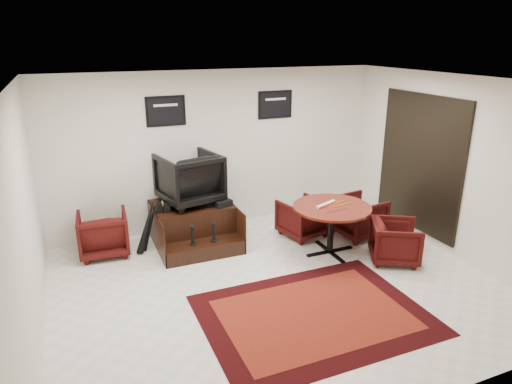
% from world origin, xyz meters
% --- Properties ---
extents(ground, '(6.00, 6.00, 0.00)m').
position_xyz_m(ground, '(0.00, 0.00, 0.00)').
color(ground, silver).
rests_on(ground, ground).
extents(room_shell, '(6.02, 5.02, 2.81)m').
position_xyz_m(room_shell, '(0.41, 0.12, 1.79)').
color(room_shell, silver).
rests_on(room_shell, ground).
extents(area_rug, '(2.76, 2.07, 0.01)m').
position_xyz_m(area_rug, '(0.13, -0.82, 0.01)').
color(area_rug, black).
rests_on(area_rug, ground).
extents(shine_podium, '(1.30, 1.34, 0.67)m').
position_xyz_m(shine_podium, '(-0.68, 1.85, 0.31)').
color(shine_podium, black).
rests_on(shine_podium, ground).
extents(shine_chair, '(1.07, 1.02, 0.94)m').
position_xyz_m(shine_chair, '(-0.68, 1.99, 1.14)').
color(shine_chair, black).
rests_on(shine_chair, shine_podium).
extents(shoes_pair, '(0.27, 0.32, 0.10)m').
position_xyz_m(shoes_pair, '(-1.18, 1.82, 0.72)').
color(shoes_pair, black).
rests_on(shoes_pair, shine_podium).
extents(polish_kit, '(0.32, 0.26, 0.10)m').
position_xyz_m(polish_kit, '(-0.23, 1.64, 0.72)').
color(polish_kit, black).
rests_on(polish_kit, shine_podium).
extents(umbrella_black, '(0.33, 0.12, 0.88)m').
position_xyz_m(umbrella_black, '(-1.47, 1.76, 0.44)').
color(umbrella_black, black).
rests_on(umbrella_black, ground).
extents(umbrella_hooked, '(0.29, 0.11, 0.79)m').
position_xyz_m(umbrella_hooked, '(-1.42, 1.85, 0.39)').
color(umbrella_hooked, black).
rests_on(umbrella_hooked, ground).
extents(armchair_side, '(0.79, 0.75, 0.77)m').
position_xyz_m(armchair_side, '(-2.12, 1.98, 0.38)').
color(armchair_side, black).
rests_on(armchair_side, ground).
extents(meeting_table, '(1.23, 1.23, 0.80)m').
position_xyz_m(meeting_table, '(1.24, 0.62, 0.71)').
color(meeting_table, '#401109').
rests_on(meeting_table, ground).
extents(table_chair_back, '(0.83, 0.80, 0.72)m').
position_xyz_m(table_chair_back, '(1.15, 1.39, 0.36)').
color(table_chair_back, black).
rests_on(table_chair_back, ground).
extents(table_chair_window, '(0.80, 0.84, 0.77)m').
position_xyz_m(table_chair_window, '(2.05, 1.03, 0.39)').
color(table_chair_window, black).
rests_on(table_chair_window, ground).
extents(table_chair_corner, '(0.91, 0.92, 0.72)m').
position_xyz_m(table_chair_corner, '(2.01, -0.01, 0.36)').
color(table_chair_corner, black).
rests_on(table_chair_corner, ground).
extents(paper_roll, '(0.41, 0.20, 0.05)m').
position_xyz_m(paper_roll, '(1.16, 0.68, 0.83)').
color(paper_roll, white).
rests_on(paper_roll, meeting_table).
extents(table_clutter, '(0.57, 0.37, 0.01)m').
position_xyz_m(table_clutter, '(1.32, 0.59, 0.81)').
color(table_clutter, orange).
rests_on(table_clutter, meeting_table).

